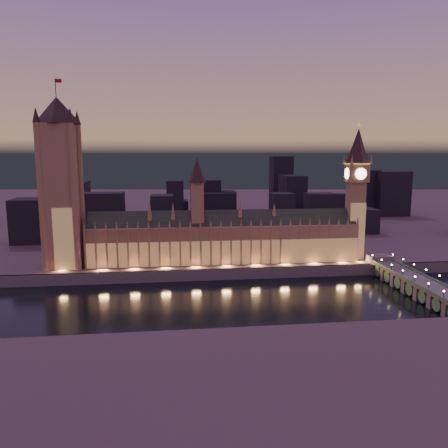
{
  "coord_description": "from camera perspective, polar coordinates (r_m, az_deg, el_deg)",
  "views": [
    {
      "loc": [
        -32.92,
        -257.95,
        88.81
      ],
      "look_at": [
        5.0,
        55.0,
        38.0
      ],
      "focal_mm": 35.0,
      "sensor_mm": 36.0,
      "label": 1
    }
  ],
  "objects": [
    {
      "name": "victoria_tower",
      "position": [
        329.39,
        -20.55,
        5.9
      ],
      "size": [
        31.68,
        31.68,
        131.47
      ],
      "color": "#9D6C45",
      "rests_on": "north_bank"
    },
    {
      "name": "elizabeth_tower",
      "position": [
        350.2,
        16.91,
        5.24
      ],
      "size": [
        18.0,
        18.0,
        106.39
      ],
      "color": "#9D6C45",
      "rests_on": "north_bank"
    },
    {
      "name": "city_backdrop",
      "position": [
        513.78,
        1.25,
        2.65
      ],
      "size": [
        456.7,
        215.63,
        77.49
      ],
      "color": "black",
      "rests_on": "north_bank"
    },
    {
      "name": "westminster_bridge",
      "position": [
        308.95,
        23.58,
        -7.18
      ],
      "size": [
        17.0,
        113.0,
        15.9
      ],
      "color": "#55574F",
      "rests_on": "ground"
    },
    {
      "name": "embankment_wall",
      "position": [
        312.49,
        -0.61,
        -6.59
      ],
      "size": [
        2000.0,
        2.5,
        8.0
      ],
      "primitive_type": "cube",
      "color": "#55574F",
      "rests_on": "ground"
    },
    {
      "name": "palace_of_westminster",
      "position": [
        327.95,
        -0.11,
        -1.82
      ],
      "size": [
        202.0,
        22.94,
        78.0
      ],
      "color": "#9D6C45",
      "rests_on": "north_bank"
    },
    {
      "name": "north_bank",
      "position": [
        783.25,
        -4.46,
        2.91
      ],
      "size": [
        2000.0,
        960.0,
        8.0
      ],
      "primitive_type": "cube",
      "color": "#49333C",
      "rests_on": "ground"
    },
    {
      "name": "ground_plane",
      "position": [
        274.79,
        0.35,
        -9.7
      ],
      "size": [
        2000.0,
        2000.0,
        0.0
      ],
      "primitive_type": "plane",
      "color": "black",
      "rests_on": "ground"
    }
  ]
}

